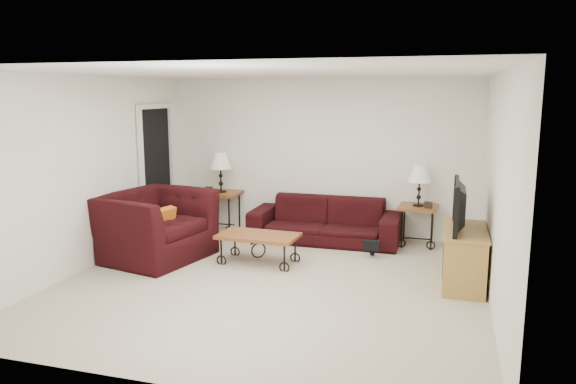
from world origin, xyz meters
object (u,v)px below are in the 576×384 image
object	(u,v)px
side_table_left	(222,211)
backpack	(373,240)
lamp_right	(419,186)
sofa	(325,220)
coffee_table	(258,249)
armchair	(154,226)
lamp_left	(221,172)
tv_stand	(464,257)
side_table_right	(417,226)
television	(465,205)

from	to	relation	value
side_table_left	backpack	xyz separation A→B (m)	(2.63, -0.75, -0.10)
lamp_right	backpack	size ratio (longest dim) A/B	1.34
sofa	lamp_right	distance (m)	1.52
coffee_table	armchair	world-z (taller)	armchair
lamp_right	sofa	bearing A→B (deg)	-172.62
lamp_right	backpack	bearing A→B (deg)	-127.33
coffee_table	backpack	xyz separation A→B (m)	(1.44, 0.76, 0.03)
lamp_left	tv_stand	size ratio (longest dim) A/B	0.58
side_table_left	lamp_left	bearing A→B (deg)	0.00
lamp_right	armchair	size ratio (longest dim) A/B	0.43
coffee_table	tv_stand	bearing A→B (deg)	-1.74
side_table_left	lamp_left	size ratio (longest dim) A/B	1.00
lamp_left	lamp_right	bearing A→B (deg)	0.00
side_table_right	lamp_right	size ratio (longest dim) A/B	1.00
coffee_table	television	bearing A→B (deg)	-1.75
side_table_right	armchair	size ratio (longest dim) A/B	0.43
sofa	television	xyz separation A→B (m)	(2.00, -1.41, 0.63)
tv_stand	backpack	size ratio (longest dim) A/B	2.48
lamp_left	armchair	distance (m)	1.80
side_table_left	side_table_right	size ratio (longest dim) A/B	1.08
lamp_right	backpack	distance (m)	1.17
sofa	backpack	xyz separation A→B (m)	(0.82, -0.57, -0.11)
coffee_table	television	distance (m)	2.73
side_table_left	tv_stand	world-z (taller)	tv_stand
side_table_right	tv_stand	size ratio (longest dim) A/B	0.54
tv_stand	side_table_right	bearing A→B (deg)	111.66
lamp_left	tv_stand	world-z (taller)	lamp_left
side_table_left	armchair	distance (m)	1.73
lamp_right	coffee_table	distance (m)	2.62
lamp_left	tv_stand	xyz separation A→B (m)	(3.83, -1.59, -0.65)
lamp_left	backpack	bearing A→B (deg)	-15.92
lamp_right	armchair	xyz separation A→B (m)	(-3.47, -1.70, -0.45)
side_table_right	backpack	bearing A→B (deg)	-127.33
lamp_left	television	distance (m)	4.13
sofa	armchair	world-z (taller)	armchair
tv_stand	coffee_table	bearing A→B (deg)	178.26
armchair	tv_stand	world-z (taller)	armchair
sofa	coffee_table	size ratio (longest dim) A/B	2.14
backpack	tv_stand	bearing A→B (deg)	-20.94
side_table_right	television	xyz separation A→B (m)	(0.61, -1.59, 0.66)
coffee_table	television	world-z (taller)	television
lamp_right	armchair	world-z (taller)	lamp_right
side_table_right	television	world-z (taller)	television
lamp_left	coffee_table	distance (m)	2.08
sofa	side_table_left	bearing A→B (deg)	174.32
side_table_left	coffee_table	size ratio (longest dim) A/B	0.61
coffee_table	backpack	distance (m)	1.63
coffee_table	backpack	size ratio (longest dim) A/B	2.35
sofa	side_table_right	size ratio (longest dim) A/B	3.76
lamp_right	backpack	world-z (taller)	lamp_right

